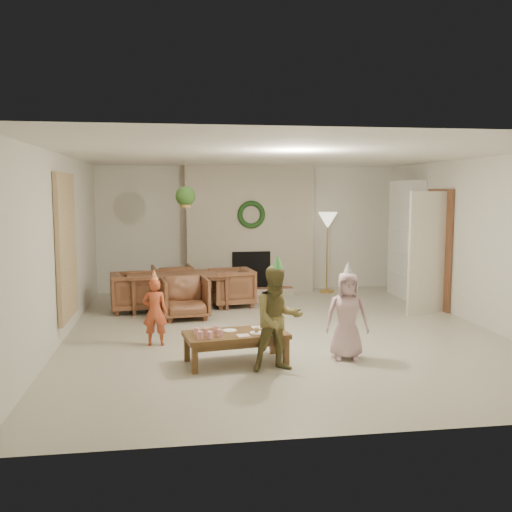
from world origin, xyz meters
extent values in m
plane|color=#B7B29E|center=(0.00, 0.00, 0.00)|extent=(7.00, 7.00, 0.00)
plane|color=white|center=(0.00, 0.00, 2.50)|extent=(7.00, 7.00, 0.00)
plane|color=silver|center=(0.00, 3.50, 1.25)|extent=(7.00, 0.00, 7.00)
plane|color=silver|center=(0.00, -3.50, 1.25)|extent=(7.00, 0.00, 7.00)
plane|color=silver|center=(-3.00, 0.00, 1.25)|extent=(0.00, 7.00, 7.00)
plane|color=silver|center=(3.00, 0.00, 1.25)|extent=(0.00, 7.00, 7.00)
cube|color=#562516|center=(0.00, 3.30, 1.25)|extent=(2.50, 0.40, 2.50)
cube|color=brown|center=(0.00, 2.95, 0.06)|extent=(1.60, 0.30, 0.12)
cube|color=black|center=(0.00, 3.12, 0.45)|extent=(0.75, 0.12, 0.75)
torus|color=#153A15|center=(0.00, 3.07, 1.55)|extent=(0.54, 0.10, 0.54)
cylinder|color=gold|center=(1.51, 3.00, 0.02)|extent=(0.30, 0.30, 0.03)
cylinder|color=gold|center=(1.51, 3.00, 0.74)|extent=(0.03, 0.03, 1.43)
cone|color=beige|center=(1.51, 3.00, 1.43)|extent=(0.38, 0.38, 0.32)
cube|color=white|center=(2.84, 2.30, 1.10)|extent=(0.30, 1.00, 2.20)
cube|color=white|center=(2.82, 2.30, 0.45)|extent=(0.30, 0.92, 0.03)
cube|color=white|center=(2.82, 2.30, 0.85)|extent=(0.30, 0.92, 0.03)
cube|color=white|center=(2.82, 2.30, 1.25)|extent=(0.30, 0.92, 0.03)
cube|color=white|center=(2.82, 2.30, 1.65)|extent=(0.30, 0.92, 0.03)
cube|color=#A7441E|center=(2.80, 2.15, 0.59)|extent=(0.20, 0.40, 0.24)
cube|color=navy|center=(2.80, 2.35, 0.99)|extent=(0.20, 0.44, 0.24)
cube|color=#AC7D25|center=(2.80, 2.20, 1.38)|extent=(0.20, 0.36, 0.22)
cube|color=brown|center=(2.96, 1.20, 1.02)|extent=(0.05, 0.86, 2.04)
cube|color=beige|center=(2.58, 0.82, 1.00)|extent=(0.77, 0.32, 2.00)
cube|color=#C8B98E|center=(-2.96, 0.20, 1.25)|extent=(0.06, 1.20, 2.00)
imported|color=brown|center=(-1.44, 1.79, 0.30)|extent=(1.81, 1.16, 0.60)
imported|color=brown|center=(-1.34, 1.04, 0.33)|extent=(0.80, 0.81, 0.66)
imported|color=brown|center=(-1.53, 2.53, 0.33)|extent=(0.80, 0.81, 0.66)
imported|color=brown|center=(-2.18, 1.69, 0.33)|extent=(0.81, 0.80, 0.66)
imported|color=brown|center=(-0.51, 1.91, 0.33)|extent=(0.81, 0.80, 0.66)
cylinder|color=tan|center=(-1.30, 1.50, 2.15)|extent=(0.01, 0.01, 0.70)
cylinder|color=#AC7237|center=(-1.30, 1.50, 1.80)|extent=(0.16, 0.16, 0.12)
sphere|color=#254D19|center=(-1.30, 1.50, 1.92)|extent=(0.32, 0.32, 0.32)
cube|color=brown|center=(-0.80, -1.40, 0.34)|extent=(1.26, 0.76, 0.05)
cube|color=brown|center=(-0.80, -1.40, 0.27)|extent=(1.15, 0.66, 0.07)
cube|color=brown|center=(-1.29, -1.72, 0.15)|extent=(0.07, 0.07, 0.31)
cube|color=brown|center=(-0.23, -1.55, 0.15)|extent=(0.07, 0.07, 0.31)
cube|color=brown|center=(-1.37, -1.24, 0.15)|extent=(0.07, 0.07, 0.31)
cube|color=brown|center=(-0.31, -1.08, 0.15)|extent=(0.07, 0.07, 0.31)
cylinder|color=white|center=(-1.23, -1.60, 0.40)|extent=(0.07, 0.07, 0.08)
cylinder|color=white|center=(-1.26, -1.42, 0.40)|extent=(0.07, 0.07, 0.08)
cylinder|color=white|center=(-1.11, -1.63, 0.40)|extent=(0.07, 0.07, 0.08)
cylinder|color=white|center=(-1.14, -1.45, 0.40)|extent=(0.07, 0.07, 0.08)
cylinder|color=white|center=(-1.00, -1.54, 0.40)|extent=(0.07, 0.07, 0.08)
cylinder|color=white|center=(-1.03, -1.36, 0.40)|extent=(0.07, 0.07, 0.08)
cylinder|color=white|center=(-0.86, -1.30, 0.37)|extent=(0.19, 0.19, 0.01)
cylinder|color=white|center=(-0.56, -1.45, 0.37)|extent=(0.19, 0.19, 0.01)
cylinder|color=white|center=(-0.41, -1.24, 0.37)|extent=(0.19, 0.19, 0.01)
sphere|color=tan|center=(-0.56, -1.45, 0.40)|extent=(0.07, 0.07, 0.06)
cube|color=#E4A8AB|center=(-0.73, -1.55, 0.37)|extent=(0.16, 0.16, 0.01)
cube|color=#E4A8AB|center=(-0.51, -1.19, 0.37)|extent=(0.16, 0.16, 0.01)
imported|color=#BE4B28|center=(-1.76, -0.48, 0.44)|extent=(0.34, 0.24, 0.89)
cone|color=gold|center=(-1.76, -0.48, 0.92)|extent=(0.16, 0.16, 0.17)
imported|color=#9B562A|center=(-0.37, -1.73, 0.59)|extent=(0.62, 0.51, 1.18)
cone|color=#53C159|center=(-0.37, -1.73, 1.22)|extent=(0.17, 0.17, 0.19)
imported|color=#CBA2AA|center=(0.54, -1.41, 0.52)|extent=(0.56, 0.42, 1.05)
cone|color=#B4B4BB|center=(0.54, -1.41, 1.09)|extent=(0.18, 0.18, 0.19)
camera|label=1|loc=(-1.50, -7.80, 2.01)|focal=39.69mm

